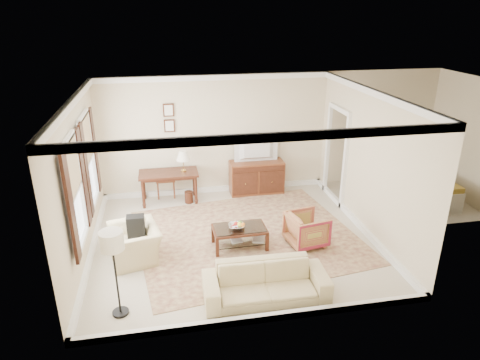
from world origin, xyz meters
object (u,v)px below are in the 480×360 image
object	(u,v)px
striped_armchair	(307,228)
club_armchair	(135,238)
coffee_table	(240,232)
sofa	(266,277)
writing_desk	(169,177)
sideboard	(256,177)
tv	(257,142)

from	to	relation	value
striped_armchair	club_armchair	world-z (taller)	club_armchair
striped_armchair	coffee_table	bearing A→B (deg)	73.88
coffee_table	sofa	bearing A→B (deg)	-85.67
striped_armchair	writing_desk	bearing A→B (deg)	35.41
writing_desk	sideboard	xyz separation A→B (m)	(2.15, 0.16, -0.23)
coffee_table	club_armchair	world-z (taller)	club_armchair
club_armchair	striped_armchair	bearing A→B (deg)	75.09
coffee_table	sideboard	bearing A→B (deg)	70.43
sideboard	club_armchair	bearing A→B (deg)	-138.04
club_armchair	sofa	bearing A→B (deg)	39.61
writing_desk	sofa	size ratio (longest dim) A/B	0.69
striped_armchair	sideboard	bearing A→B (deg)	-1.50
coffee_table	striped_armchair	bearing A→B (deg)	-6.04
coffee_table	club_armchair	distance (m)	1.96
sideboard	club_armchair	size ratio (longest dim) A/B	1.36
sideboard	coffee_table	distance (m)	2.68
writing_desk	tv	distance (m)	2.26
sideboard	tv	size ratio (longest dim) A/B	1.30
tv	coffee_table	distance (m)	2.84
striped_armchair	club_armchair	xyz separation A→B (m)	(-3.25, 0.10, 0.06)
sideboard	striped_armchair	size ratio (longest dim) A/B	1.84
writing_desk	sideboard	distance (m)	2.16
coffee_table	sofa	world-z (taller)	sofa
coffee_table	striped_armchair	distance (m)	1.31
club_armchair	sideboard	bearing A→B (deg)	118.78
writing_desk	sideboard	world-z (taller)	sideboard
club_armchair	tv	bearing A→B (deg)	118.56
coffee_table	sofa	distance (m)	1.62
tv	sideboard	bearing A→B (deg)	-90.00
writing_desk	club_armchair	xyz separation A→B (m)	(-0.71, -2.41, -0.21)
coffee_table	striped_armchair	size ratio (longest dim) A/B	1.43
sideboard	tv	distance (m)	0.92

